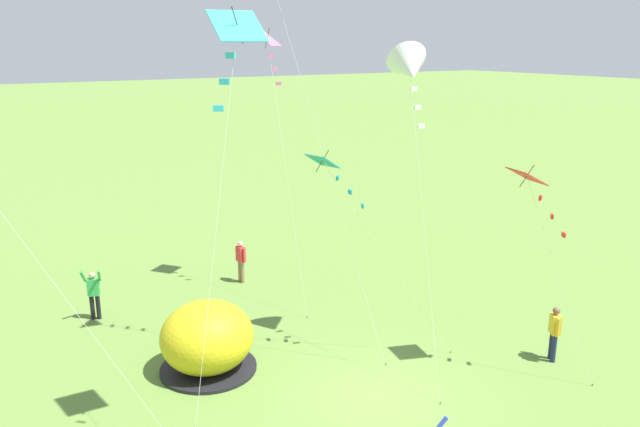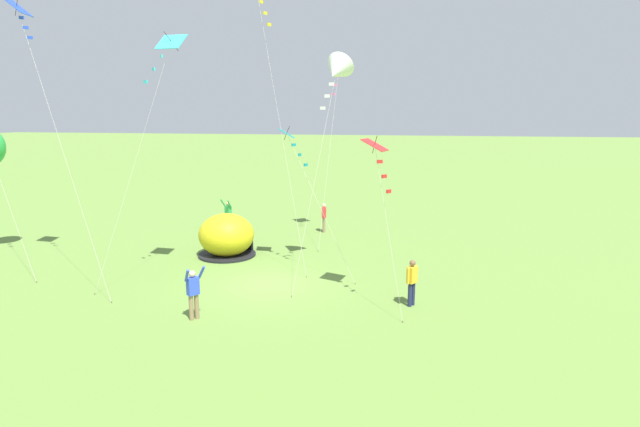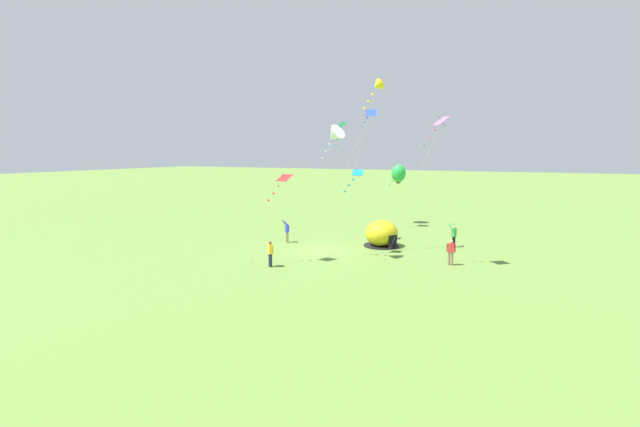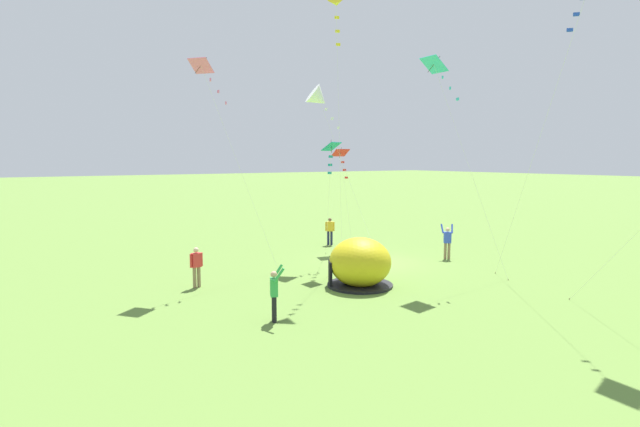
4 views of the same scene
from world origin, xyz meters
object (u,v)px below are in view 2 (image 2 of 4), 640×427
person_near_tent (193,291)px  kite_cyan (168,49)px  kite_red (377,152)px  person_flying_kite (228,213)px  kite_white (337,71)px  popup_tent (227,236)px  kite_teal (291,140)px  person_strolling (324,216)px  kite_pink (338,72)px  person_center_field (412,280)px  kite_blue (19,13)px

person_near_tent → kite_cyan: size_ratio=0.19×
person_near_tent → kite_red: (5.78, 2.90, 4.53)m
person_near_tent → person_flying_kite: bearing=107.1°
kite_white → kite_red: (1.97, -2.94, -3.04)m
popup_tent → kite_teal: kite_teal is taller
person_flying_kite → person_near_tent: 13.45m
person_strolling → kite_cyan: size_ratio=0.17×
kite_cyan → kite_pink: 10.15m
kite_teal → kite_cyan: bearing=-144.8°
person_near_tent → kite_red: 7.89m
person_center_field → person_strolling: bearing=116.7°
person_center_field → kite_cyan: (-9.56, 0.95, 8.34)m
popup_tent → person_near_tent: bearing=-75.9°
person_flying_kite → person_near_tent: bearing=-72.9°
person_near_tent → kite_blue: 14.05m
person_strolling → kite_red: kite_red is taller
popup_tent → person_flying_kite: (-2.06, 5.28, 0.00)m
popup_tent → person_flying_kite: 5.67m
person_center_field → kite_cyan: bearing=174.3°
kite_pink → kite_blue: size_ratio=0.84×
person_strolling → kite_cyan: 13.48m
popup_tent → kite_blue: size_ratio=0.24×
person_near_tent → person_strolling: bearing=82.4°
person_center_field → person_near_tent: 7.67m
person_strolling → kite_blue: kite_blue is taller
person_near_tent → kite_white: size_ratio=0.20×
kite_white → person_flying_kite: bearing=137.9°
person_flying_kite → kite_white: kite_white is taller
popup_tent → person_strolling: size_ratio=1.63×
person_center_field → person_flying_kite: bearing=137.7°
person_strolling → person_flying_kite: size_ratio=0.91×
kite_teal → person_flying_kite: bearing=131.8°
person_strolling → kite_red: (3.99, -10.53, 4.56)m
person_strolling → kite_cyan: kite_cyan is taller
kite_pink → kite_teal: 6.85m
kite_pink → kite_teal: kite_pink is taller
kite_white → kite_teal: (-2.15, 0.73, -2.84)m
kite_teal → kite_red: 5.52m
person_flying_kite → kite_pink: (6.70, -0.40, 8.06)m
person_strolling → person_center_field: (5.38, -10.68, 0.00)m
kite_cyan → kite_teal: kite_cyan is taller
popup_tent → person_center_field: 10.27m
kite_pink → kite_red: bearing=-72.4°
kite_white → kite_cyan: bearing=-161.0°
kite_pink → kite_white: bearing=-80.8°
person_strolling → kite_teal: size_ratio=0.27×
kite_pink → kite_teal: bearing=-100.4°
kite_pink → kite_red: 10.62m
person_strolling → kite_teal: 8.35m
kite_cyan → kite_blue: bearing=177.5°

